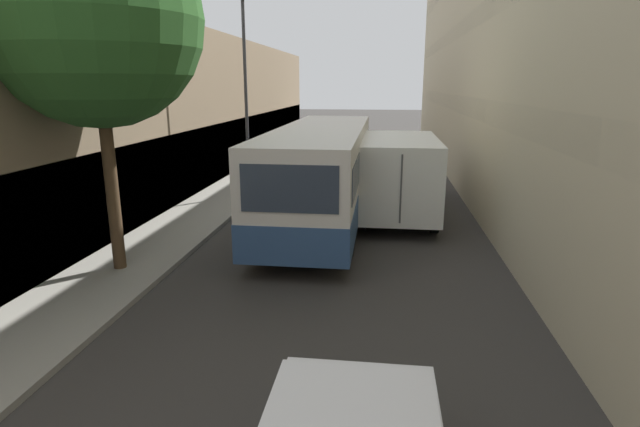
{
  "coord_description": "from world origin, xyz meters",
  "views": [
    {
      "loc": [
        1.19,
        2.55,
        4.23
      ],
      "look_at": [
        -0.09,
        12.59,
        1.6
      ],
      "focal_mm": 28.0,
      "sensor_mm": 36.0,
      "label": 1
    }
  ],
  "objects_px": {
    "street_lamp": "(245,59)",
    "panel_van": "(348,141)",
    "street_tree_left": "(94,19)",
    "bus": "(322,171)",
    "box_truck": "(398,170)"
  },
  "relations": [
    {
      "from": "panel_van",
      "to": "street_tree_left",
      "type": "relative_size",
      "value": 0.58
    },
    {
      "from": "bus",
      "to": "panel_van",
      "type": "distance_m",
      "value": 12.69
    },
    {
      "from": "bus",
      "to": "street_lamp",
      "type": "xyz_separation_m",
      "value": [
        -3.15,
        2.79,
        3.55
      ]
    },
    {
      "from": "bus",
      "to": "street_lamp",
      "type": "distance_m",
      "value": 5.5
    },
    {
      "from": "bus",
      "to": "box_truck",
      "type": "bearing_deg",
      "value": 27.08
    },
    {
      "from": "street_tree_left",
      "to": "bus",
      "type": "bearing_deg",
      "value": 52.13
    },
    {
      "from": "street_lamp",
      "to": "street_tree_left",
      "type": "relative_size",
      "value": 0.95
    },
    {
      "from": "panel_van",
      "to": "street_tree_left",
      "type": "xyz_separation_m",
      "value": [
        -3.96,
        -17.91,
        4.39
      ]
    },
    {
      "from": "street_lamp",
      "to": "panel_van",
      "type": "bearing_deg",
      "value": 72.95
    },
    {
      "from": "panel_van",
      "to": "street_lamp",
      "type": "distance_m",
      "value": 11.09
    },
    {
      "from": "bus",
      "to": "panel_van",
      "type": "bearing_deg",
      "value": 90.5
    },
    {
      "from": "street_lamp",
      "to": "street_tree_left",
      "type": "height_order",
      "value": "street_tree_left"
    },
    {
      "from": "bus",
      "to": "street_lamp",
      "type": "height_order",
      "value": "street_lamp"
    },
    {
      "from": "panel_van",
      "to": "street_tree_left",
      "type": "bearing_deg",
      "value": -102.45
    },
    {
      "from": "bus",
      "to": "street_lamp",
      "type": "relative_size",
      "value": 1.52
    }
  ]
}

